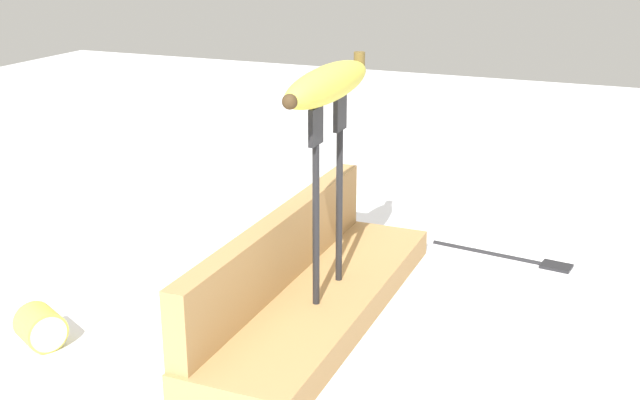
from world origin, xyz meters
TOP-DOWN VIEW (x-y plane):
  - ground_plane at (0.00, 0.00)m, footprint 3.00×3.00m
  - wooden_board at (0.00, 0.00)m, footprint 0.42×0.12m
  - board_backstop at (0.00, 0.05)m, footprint 0.41×0.02m
  - fork_stand_center at (0.00, -0.01)m, footprint 0.09×0.01m
  - banana_raised_center at (-0.00, -0.01)m, footprint 0.20×0.04m
  - fork_fallen_near at (0.23, -0.17)m, footprint 0.04×0.18m
  - banana_chunk_near at (-0.17, 0.23)m, footprint 0.05×0.05m

SIDE VIEW (x-z plane):
  - ground_plane at x=0.00m, z-range 0.00..0.00m
  - fork_fallen_near at x=0.23m, z-range 0.00..0.01m
  - wooden_board at x=0.00m, z-range 0.00..0.03m
  - banana_chunk_near at x=-0.17m, z-range 0.00..0.04m
  - board_backstop at x=0.00m, z-range 0.03..0.11m
  - fork_stand_center at x=0.00m, z-range 0.05..0.25m
  - banana_raised_center at x=0.00m, z-range 0.23..0.27m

